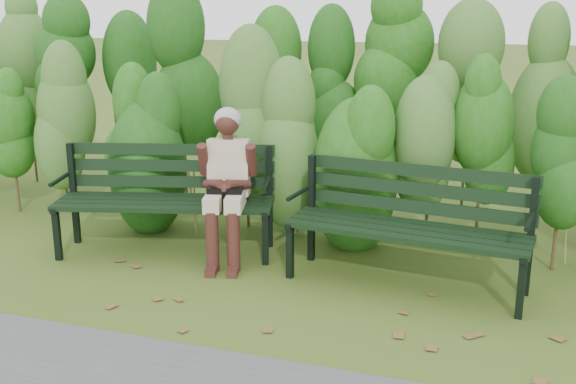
% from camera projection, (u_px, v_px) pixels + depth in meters
% --- Properties ---
extents(ground, '(80.00, 80.00, 0.00)m').
position_uv_depth(ground, '(274.00, 296.00, 5.25)').
color(ground, '#455B1B').
extents(hedge_band, '(11.04, 1.67, 2.42)m').
position_uv_depth(hedge_band, '(336.00, 104.00, 6.63)').
color(hedge_band, '#47381E').
rests_on(hedge_band, ground).
extents(leaf_litter, '(5.71, 2.24, 0.01)m').
position_uv_depth(leaf_litter, '(287.00, 299.00, 5.18)').
color(leaf_litter, brown).
rests_on(leaf_litter, ground).
extents(bench_left, '(2.03, 1.10, 0.97)m').
position_uv_depth(bench_left, '(167.00, 190.00, 6.12)').
color(bench_left, black).
rests_on(bench_left, ground).
extents(bench_right, '(1.96, 0.83, 0.95)m').
position_uv_depth(bench_right, '(410.00, 216.00, 5.38)').
color(bench_right, black).
rests_on(bench_right, ground).
extents(seated_woman, '(0.55, 0.80, 1.34)m').
position_uv_depth(seated_woman, '(227.00, 175.00, 5.85)').
color(seated_woman, '#B9AC8C').
rests_on(seated_woman, ground).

